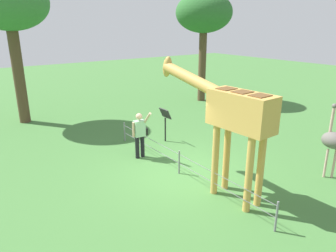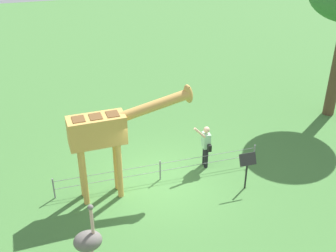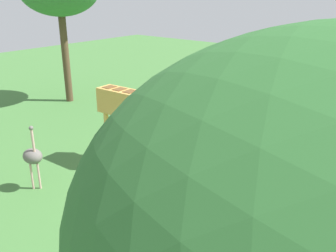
% 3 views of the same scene
% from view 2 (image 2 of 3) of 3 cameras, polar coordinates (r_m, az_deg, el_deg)
% --- Properties ---
extents(ground_plane, '(60.00, 60.00, 0.00)m').
position_cam_2_polar(ground_plane, '(14.41, -0.92, -7.48)').
color(ground_plane, '#427538').
extents(giraffe, '(3.96, 0.77, 3.50)m').
position_cam_2_polar(giraffe, '(12.74, -8.04, -0.81)').
color(giraffe, gold).
rests_on(giraffe, ground_plane).
extents(visitor, '(0.66, 0.59, 1.70)m').
position_cam_2_polar(visitor, '(14.75, 5.13, -2.46)').
color(visitor, black).
rests_on(visitor, ground_plane).
extents(ostrich, '(0.70, 0.56, 2.25)m').
position_cam_2_polar(ostrich, '(10.72, -10.75, -15.04)').
color(ostrich, '#CC9E93').
rests_on(ostrich, ground_plane).
extents(info_sign, '(0.56, 0.21, 1.32)m').
position_cam_2_polar(info_sign, '(13.79, 10.66, -5.07)').
color(info_sign, black).
rests_on(info_sign, ground_plane).
extents(wire_fence, '(7.05, 0.05, 0.75)m').
position_cam_2_polar(wire_fence, '(14.27, -1.06, -5.89)').
color(wire_fence, slate).
rests_on(wire_fence, ground_plane).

